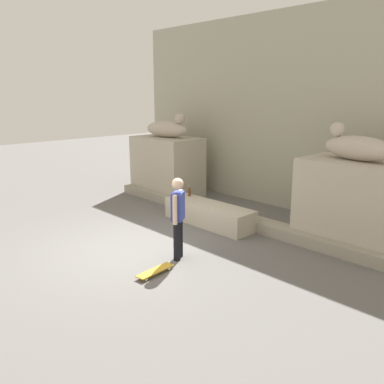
% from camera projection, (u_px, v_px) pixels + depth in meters
% --- Properties ---
extents(ground_plane, '(40.00, 40.00, 0.00)m').
position_uv_depth(ground_plane, '(132.00, 249.00, 8.57)').
color(ground_plane, '#605E5B').
extents(facade_wall, '(10.81, 0.60, 5.46)m').
position_uv_depth(facade_wall, '(279.00, 112.00, 11.50)').
color(facade_wall, '#A7A68F').
rests_on(facade_wall, ground_plane).
extents(pedestal_left, '(2.23, 1.39, 1.88)m').
position_uv_depth(pedestal_left, '(167.00, 166.00, 13.01)').
color(pedestal_left, '#B7AD99').
rests_on(pedestal_left, ground_plane).
extents(pedestal_right, '(2.23, 1.39, 1.88)m').
position_uv_depth(pedestal_right, '(353.00, 203.00, 8.65)').
color(pedestal_right, '#B7AD99').
rests_on(pedestal_right, ground_plane).
extents(statue_reclining_left, '(1.67, 0.82, 0.78)m').
position_uv_depth(statue_reclining_left, '(168.00, 128.00, 12.69)').
color(statue_reclining_left, '#C1B3A2').
rests_on(statue_reclining_left, pedestal_left).
extents(statue_reclining_right, '(1.66, 0.76, 0.78)m').
position_uv_depth(statue_reclining_right, '(357.00, 147.00, 8.38)').
color(statue_reclining_right, '#C1B3A2').
rests_on(statue_reclining_right, pedestal_right).
extents(ledge_block, '(2.53, 0.77, 0.53)m').
position_uv_depth(ledge_block, '(209.00, 214.00, 10.13)').
color(ledge_block, '#B7AD99').
rests_on(ledge_block, ground_plane).
extents(skater, '(0.36, 0.47, 1.67)m').
position_uv_depth(skater, '(178.00, 215.00, 7.87)').
color(skater, black).
rests_on(skater, ground_plane).
extents(skateboard, '(0.28, 0.82, 0.08)m').
position_uv_depth(skateboard, '(155.00, 271.00, 7.36)').
color(skateboard, gold).
rests_on(skateboard, ground_plane).
extents(bottle_red, '(0.07, 0.07, 0.29)m').
position_uv_depth(bottle_red, '(178.00, 192.00, 10.81)').
color(bottle_red, red).
rests_on(bottle_red, ledge_block).
extents(bottle_clear, '(0.07, 0.07, 0.31)m').
position_uv_depth(bottle_clear, '(176.00, 194.00, 10.54)').
color(bottle_clear, silver).
rests_on(bottle_clear, ledge_block).
extents(bottle_brown, '(0.07, 0.07, 0.28)m').
position_uv_depth(bottle_brown, '(189.00, 192.00, 10.81)').
color(bottle_brown, '#593314').
rests_on(bottle_brown, ledge_block).
extents(stair_step, '(8.47, 0.50, 0.26)m').
position_uv_depth(stair_step, '(224.00, 214.00, 10.54)').
color(stair_step, gray).
rests_on(stair_step, ground_plane).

